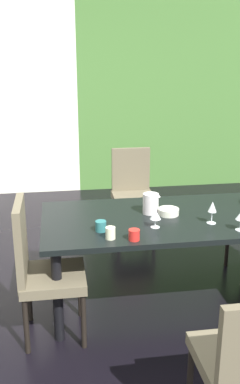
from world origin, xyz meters
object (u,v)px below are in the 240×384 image
Objects in this scene: chair_left_near at (40,265)px; chair_head_far at (133,189)px; cup_front at (134,235)px; pitcher_near_window at (151,203)px; wine_glass_rear at (155,215)px; dining_table at (169,225)px; cup_south at (101,226)px; serving_bowl_corner at (169,212)px; cup_left at (110,233)px; wine_glass_right at (212,208)px.

chair_left_near is 1.93m from chair_head_far.
pitcher_near_window is at bearing 65.39° from cup_front.
chair_left_near reaches higher than pitcher_near_window.
chair_head_far is at bearing 85.63° from wine_glass_rear.
cup_south is (-0.56, -0.21, 0.11)m from dining_table.
wine_glass_rear reaches higher than serving_bowl_corner.
chair_left_near is at bearing 175.25° from cup_left.
cup_front is 0.53m from pitcher_near_window.
cup_front is at bearing -129.25° from serving_bowl_corner.
cup_front is at bearing 80.05° from chair_head_far.
wine_glass_rear is 1.65× the size of cup_left.
serving_bowl_corner is at bearing 50.75° from cup_front.
serving_bowl_corner is 1.97× the size of cup_left.
wine_glass_rear is (0.83, 0.11, 0.28)m from chair_left_near.
chair_head_far is 1.62m from wine_glass_right.
cup_left is (0.48, -0.04, 0.23)m from chair_left_near.
chair_head_far is 5.88× the size of serving_bowl_corner.
chair_left_near reaches higher than cup_front.
cup_left is at bearing 85.25° from chair_left_near.
dining_table is at bearing 145.69° from wine_glass_right.
chair_head_far is 12.67× the size of cup_front.
pitcher_near_window is at bearing 34.93° from cup_south.
cup_south is at bearing 137.85° from cup_front.
dining_table is 2.04× the size of chair_head_far.
wine_glass_rear is at bearing -96.01° from pitcher_near_window.
cup_south reaches higher than serving_bowl_corner.
wine_glass_right is at bearing 101.17° from chair_head_far.
serving_bowl_corner reaches higher than dining_table.
pitcher_near_window reaches higher than wine_glass_rear.
chair_head_far is 1.81m from cup_front.
pitcher_near_window is (-0.09, -1.29, 0.28)m from chair_head_far.
dining_table is 0.11m from serving_bowl_corner.
chair_left_near is at bearing -162.68° from dining_table.
cup_front is 0.91× the size of cup_left.
wine_glass_right is 1.03× the size of serving_bowl_corner.
wine_glass_right is (0.27, -0.18, 0.20)m from dining_table.
serving_bowl_corner is (-0.27, 0.22, -0.10)m from wine_glass_right.
wine_glass_rear is 0.29m from pitcher_near_window.
pitcher_near_window is at bearing 83.99° from wine_glass_rear.
pitcher_near_window is (0.03, 0.29, -0.01)m from wine_glass_rear.
wine_glass_right reaches higher than dining_table.
dining_table is at bearing -34.34° from pitcher_near_window.
cup_front is (-0.31, -1.77, 0.24)m from chair_head_far.
cup_south reaches higher than dining_table.
wine_glass_right is 0.79m from cup_left.
chair_head_far is 11.58× the size of cup_left.
dining_table is 12.05× the size of pitcher_near_window.
pitcher_near_window is at bearing 145.66° from dining_table.
cup_front is (0.64, -0.09, 0.22)m from chair_left_near.
wine_glass_rear is at bearing 85.63° from chair_head_far.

